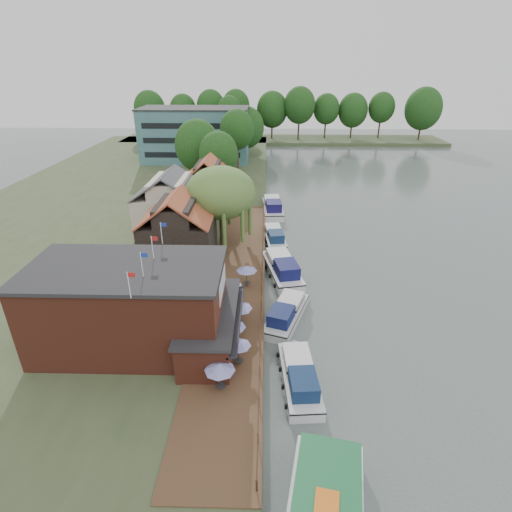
{
  "coord_description": "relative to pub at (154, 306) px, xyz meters",
  "views": [
    {
      "loc": [
        -4.97,
        -28.27,
        22.5
      ],
      "look_at": [
        -6.0,
        12.0,
        3.0
      ],
      "focal_mm": 28.0,
      "sensor_mm": 36.0,
      "label": 1
    }
  ],
  "objects": [
    {
      "name": "ground",
      "position": [
        14.0,
        1.0,
        -4.65
      ],
      "size": [
        260.0,
        260.0,
        0.0
      ],
      "primitive_type": "plane",
      "color": "#4B5654",
      "rests_on": "ground"
    },
    {
      "name": "land_bank",
      "position": [
        -16.0,
        36.0,
        -4.15
      ],
      "size": [
        50.0,
        140.0,
        1.0
      ],
      "primitive_type": "cube",
      "color": "#384728",
      "rests_on": "ground"
    },
    {
      "name": "quay_deck",
      "position": [
        6.0,
        11.0,
        -3.6
      ],
      "size": [
        6.0,
        50.0,
        0.1
      ],
      "primitive_type": "cube",
      "color": "#47301E",
      "rests_on": "land_bank"
    },
    {
      "name": "quay_rail",
      "position": [
        8.7,
        11.5,
        -3.15
      ],
      "size": [
        0.2,
        49.0,
        1.0
      ],
      "primitive_type": null,
      "color": "black",
      "rests_on": "land_bank"
    },
    {
      "name": "pub",
      "position": [
        0.0,
        0.0,
        0.0
      ],
      "size": [
        20.0,
        11.0,
        7.3
      ],
      "primitive_type": null,
      "color": "maroon",
      "rests_on": "land_bank"
    },
    {
      "name": "hotel_block",
      "position": [
        -8.0,
        71.0,
        2.5
      ],
      "size": [
        25.4,
        12.4,
        12.3
      ],
      "primitive_type": null,
      "color": "#38666B",
      "rests_on": "land_bank"
    },
    {
      "name": "cottage_a",
      "position": [
        -1.0,
        15.0,
        0.6
      ],
      "size": [
        8.6,
        7.6,
        8.5
      ],
      "primitive_type": null,
      "color": "black",
      "rests_on": "land_bank"
    },
    {
      "name": "cottage_b",
      "position": [
        -4.0,
        25.0,
        0.6
      ],
      "size": [
        9.6,
        8.6,
        8.5
      ],
      "primitive_type": null,
      "color": "beige",
      "rests_on": "land_bank"
    },
    {
      "name": "cottage_c",
      "position": [
        0.0,
        34.0,
        0.6
      ],
      "size": [
        7.6,
        7.6,
        8.5
      ],
      "primitive_type": null,
      "color": "black",
      "rests_on": "land_bank"
    },
    {
      "name": "willow",
      "position": [
        3.5,
        20.0,
        1.56
      ],
      "size": [
        8.6,
        8.6,
        10.43
      ],
      "primitive_type": null,
      "color": "#476B2D",
      "rests_on": "land_bank"
    },
    {
      "name": "umbrella_0",
      "position": [
        5.91,
        -5.46,
        -2.36
      ],
      "size": [
        2.23,
        2.23,
        2.38
      ],
      "primitive_type": null,
      "color": "navy",
      "rests_on": "quay_deck"
    },
    {
      "name": "umbrella_1",
      "position": [
        7.05,
        -2.71,
        -2.36
      ],
      "size": [
        1.95,
        1.95,
        2.38
      ],
      "primitive_type": null,
      "color": "navy",
      "rests_on": "quay_deck"
    },
    {
      "name": "umbrella_2",
      "position": [
        6.43,
        -0.34,
        -2.36
      ],
      "size": [
        2.15,
        2.15,
        2.38
      ],
      "primitive_type": null,
      "color": "#1F1B95",
      "rests_on": "quay_deck"
    },
    {
      "name": "umbrella_3",
      "position": [
        6.78,
        2.47,
        -2.36
      ],
      "size": [
        2.33,
        2.33,
        2.38
      ],
      "primitive_type": null,
      "color": "#1D1A91",
      "rests_on": "quay_deck"
    },
    {
      "name": "umbrella_4",
      "position": [
        5.72,
        6.56,
        -2.36
      ],
      "size": [
        2.18,
        2.18,
        2.38
      ],
      "primitive_type": null,
      "color": "navy",
      "rests_on": "quay_deck"
    },
    {
      "name": "umbrella_5",
      "position": [
        7.11,
        9.62,
        -2.36
      ],
      "size": [
        2.19,
        2.19,
        2.38
      ],
      "primitive_type": null,
      "color": "navy",
      "rests_on": "quay_deck"
    },
    {
      "name": "cruiser_0",
      "position": [
        11.78,
        -3.57,
        -3.57
      ],
      "size": [
        3.63,
        9.27,
        2.17
      ],
      "primitive_type": null,
      "rotation": [
        0.0,
        0.0,
        0.08
      ],
      "color": "silver",
      "rests_on": "ground"
    },
    {
      "name": "cruiser_1",
      "position": [
        11.12,
        4.96,
        -3.56
      ],
      "size": [
        5.78,
        9.55,
        2.17
      ],
      "primitive_type": null,
      "rotation": [
        0.0,
        0.0,
        -0.34
      ],
      "color": "silver",
      "rests_on": "ground"
    },
    {
      "name": "cruiser_2",
      "position": [
        11.02,
        14.05,
        -3.37
      ],
      "size": [
        5.53,
        10.96,
        2.57
      ],
      "primitive_type": null,
      "rotation": [
        0.0,
        0.0,
        0.21
      ],
      "color": "silver",
      "rests_on": "ground"
    },
    {
      "name": "cruiser_3",
      "position": [
        10.27,
        23.81,
        -3.58
      ],
      "size": [
        3.95,
        9.24,
        2.13
      ],
      "primitive_type": null,
      "rotation": [
        0.0,
        0.0,
        0.12
      ],
      "color": "white",
      "rests_on": "ground"
    },
    {
      "name": "cruiser_4",
      "position": [
        10.18,
        35.91,
        -3.35
      ],
      "size": [
        4.13,
        10.79,
        2.59
      ],
      "primitive_type": null,
      "rotation": [
        0.0,
        0.0,
        0.07
      ],
      "color": "silver",
      "rests_on": "ground"
    },
    {
      "name": "swan",
      "position": [
        12.8,
        -9.94,
        -4.43
      ],
      "size": [
        0.44,
        0.44,
        0.44
      ],
      "primitive_type": "sphere",
      "color": "white",
      "rests_on": "ground"
    },
    {
      "name": "bank_tree_0",
      "position": [
        0.57,
        43.86,
        1.86
      ],
      "size": [
        6.95,
        6.95,
        11.03
      ],
      "primitive_type": null,
      "color": "#143811",
      "rests_on": "land_bank"
    },
    {
      "name": "bank_tree_1",
      "position": [
        -4.0,
        49.32,
        2.53
      ],
      "size": [
        8.5,
        8.5,
        12.37
      ],
      "primitive_type": null,
      "color": "#143811",
      "rests_on": "land_bank"
    },
    {
      "name": "bank_tree_2",
      "position": [
        2.81,
        59.69,
        2.91
      ],
      "size": [
        7.24,
        7.24,
        13.12
      ],
      "primitive_type": null,
      "color": "#143811",
      "rests_on": "land_bank"
    },
    {
      "name": "bank_tree_3",
      "position": [
        3.94,
        77.23,
        2.37
      ],
      "size": [
        8.89,
        8.89,
        12.04
      ],
      "primitive_type": null,
      "color": "#143811",
      "rests_on": "land_bank"
    },
    {
      "name": "bank_tree_4",
      "position": [
        -2.97,
        88.06,
        1.69
      ],
      "size": [
        7.1,
        7.1,
        10.68
      ],
      "primitive_type": null,
      "color": "#143811",
      "rests_on": "land_bank"
    },
    {
      "name": "bank_tree_5",
      "position": [
        -1.76,
        94.53,
        3.02
      ],
      "size": [
        7.0,
        7.0,
        13.34
      ],
      "primitive_type": null,
      "color": "#143811",
      "rests_on": "land_bank"
    }
  ]
}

